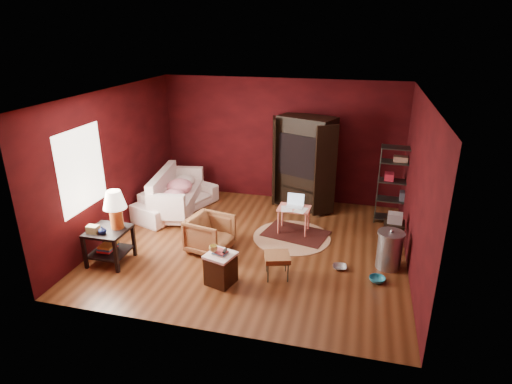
% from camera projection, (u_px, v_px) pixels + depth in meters
% --- Properties ---
extents(room, '(5.54, 5.04, 2.84)m').
position_uv_depth(room, '(251.00, 175.00, 7.53)').
color(room, brown).
rests_on(room, ground).
extents(sofa, '(1.23, 2.08, 0.78)m').
position_uv_depth(sofa, '(176.00, 195.00, 9.38)').
color(sofa, white).
rests_on(sofa, ground).
extents(armchair, '(0.80, 0.83, 0.73)m').
position_uv_depth(armchair, '(210.00, 233.00, 7.73)').
color(armchair, black).
rests_on(armchair, ground).
extents(pet_bowl_steel, '(0.25, 0.08, 0.24)m').
position_uv_depth(pet_bowl_steel, '(340.00, 263.00, 7.22)').
color(pet_bowl_steel, '#B8BBBF').
rests_on(pet_bowl_steel, ground).
extents(pet_bowl_turquoise, '(0.27, 0.16, 0.26)m').
position_uv_depth(pet_bowl_turquoise, '(378.00, 275.00, 6.85)').
color(pet_bowl_turquoise, teal).
rests_on(pet_bowl_turquoise, ground).
extents(vase, '(0.17, 0.18, 0.14)m').
position_uv_depth(vase, '(102.00, 230.00, 7.09)').
color(vase, '#0B1339').
rests_on(vase, side_table).
extents(mug, '(0.15, 0.12, 0.13)m').
position_uv_depth(mug, '(213.00, 248.00, 6.62)').
color(mug, '#D1BB66').
rests_on(mug, hamper).
extents(side_table, '(0.66, 0.66, 1.30)m').
position_uv_depth(side_table, '(112.00, 220.00, 7.25)').
color(side_table, black).
rests_on(side_table, ground).
extents(sofa_cushions, '(1.10, 2.07, 0.82)m').
position_uv_depth(sofa_cushions, '(175.00, 194.00, 9.40)').
color(sofa_cushions, white).
rests_on(sofa_cushions, sofa).
extents(hamper, '(0.53, 0.53, 0.60)m').
position_uv_depth(hamper, '(221.00, 268.00, 6.78)').
color(hamper, '#3D1F0E').
rests_on(hamper, ground).
extents(footstool, '(0.50, 0.50, 0.41)m').
position_uv_depth(footstool, '(277.00, 258.00, 6.91)').
color(footstool, black).
rests_on(footstool, ground).
extents(rug_round, '(1.97, 1.97, 0.01)m').
position_uv_depth(rug_round, '(292.00, 237.00, 8.34)').
color(rug_round, beige).
rests_on(rug_round, ground).
extents(rug_oriental, '(1.37, 1.07, 0.01)m').
position_uv_depth(rug_oriental, '(296.00, 233.00, 8.47)').
color(rug_oriental, '#4E1915').
rests_on(rug_oriental, ground).
extents(laptop_desk, '(0.64, 0.50, 0.77)m').
position_uv_depth(laptop_desk, '(294.00, 210.00, 8.40)').
color(laptop_desk, '#FF8474').
rests_on(laptop_desk, ground).
extents(tv_armoire, '(1.50, 1.20, 2.06)m').
position_uv_depth(tv_armoire, '(305.00, 161.00, 9.43)').
color(tv_armoire, black).
rests_on(tv_armoire, ground).
extents(wire_shelving, '(0.81, 0.38, 1.62)m').
position_uv_depth(wire_shelving, '(398.00, 182.00, 8.68)').
color(wire_shelving, '#36413A').
rests_on(wire_shelving, ground).
extents(small_stand, '(0.39, 0.39, 0.73)m').
position_uv_depth(small_stand, '(394.00, 223.00, 7.70)').
color(small_stand, black).
rests_on(small_stand, ground).
extents(trash_can, '(0.53, 0.53, 0.71)m').
position_uv_depth(trash_can, '(389.00, 250.00, 7.20)').
color(trash_can, '#A5A7AC').
rests_on(trash_can, ground).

